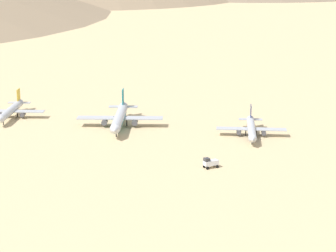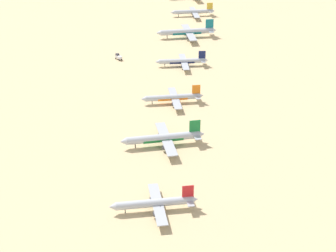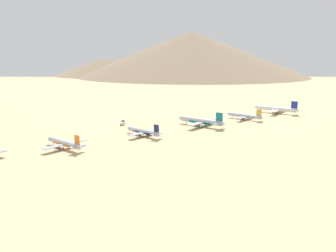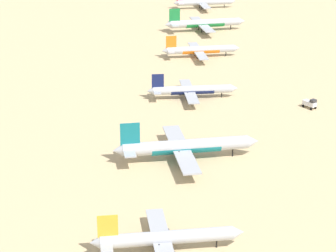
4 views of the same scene
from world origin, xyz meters
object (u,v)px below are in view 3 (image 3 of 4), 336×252
at_px(parked_jet_4, 64,143).
at_px(parked_jet_2, 201,121).
at_px(parked_jet_3, 144,132).
at_px(service_truck, 123,123).
at_px(parked_jet_1, 245,116).
at_px(parked_jet_0, 276,109).

bearing_deg(parked_jet_4, parked_jet_2, -100.95).
xyz_separation_m(parked_jet_3, parked_jet_4, (11.93, 56.74, 0.14)).
bearing_deg(parked_jet_3, service_truck, -20.29).
height_order(parked_jet_1, parked_jet_2, parked_jet_2).
bearing_deg(parked_jet_3, parked_jet_4, 78.12).
bearing_deg(service_truck, parked_jet_3, 159.71).
relative_size(parked_jet_2, service_truck, 8.11).
bearing_deg(parked_jet_0, parked_jet_4, 79.84).
xyz_separation_m(parked_jet_0, parked_jet_1, (5.88, 53.61, -1.00)).
xyz_separation_m(parked_jet_2, parked_jet_4, (21.89, 113.11, -0.86)).
relative_size(parked_jet_1, parked_jet_4, 1.00).
height_order(parked_jet_2, parked_jet_4, parked_jet_2).
distance_m(parked_jet_3, parked_jet_4, 57.98).
bearing_deg(parked_jet_1, parked_jet_2, 77.60).
bearing_deg(parked_jet_1, service_truck, 55.37).
distance_m(parked_jet_0, service_truck, 161.89).
relative_size(parked_jet_3, parked_jet_4, 0.96).
distance_m(parked_jet_1, service_truck, 112.38).
relative_size(parked_jet_0, parked_jet_2, 1.03).
relative_size(parked_jet_2, parked_jet_3, 1.30).
distance_m(parked_jet_0, parked_jet_4, 222.02).
height_order(parked_jet_2, service_truck, parked_jet_2).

